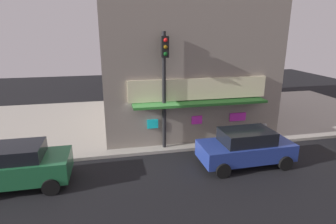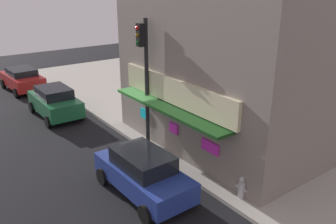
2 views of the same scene
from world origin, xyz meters
name	(u,v)px [view 1 (image 1 of 2)]	position (x,y,z in m)	size (l,w,h in m)	color
ground_plane	(154,154)	(0.00, 0.00, 0.00)	(51.42, 51.42, 0.00)	black
sidewalk	(141,119)	(0.00, 5.36, 0.08)	(34.28, 10.72, 0.15)	#A39E93
corner_building	(176,55)	(2.42, 5.60, 4.24)	(9.31, 10.76, 8.18)	gray
traffic_light	(164,77)	(0.61, 0.34, 3.75)	(0.32, 0.58, 5.64)	black
fire_hydrant	(264,130)	(6.27, 0.61, 0.54)	(0.48, 0.24, 0.80)	#B2B2B7
trash_can	(211,124)	(3.68, 1.97, 0.61)	(0.47, 0.47, 0.92)	#2D2D2D
pedestrian	(115,121)	(-1.76, 2.18, 1.13)	(0.51, 0.48, 1.78)	navy
parked_car_blue	(246,147)	(3.85, -1.87, 0.84)	(4.18, 2.06, 1.64)	navy
parked_car_green	(14,166)	(-5.66, -1.70, 0.87)	(4.05, 2.08, 1.68)	#1E6038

